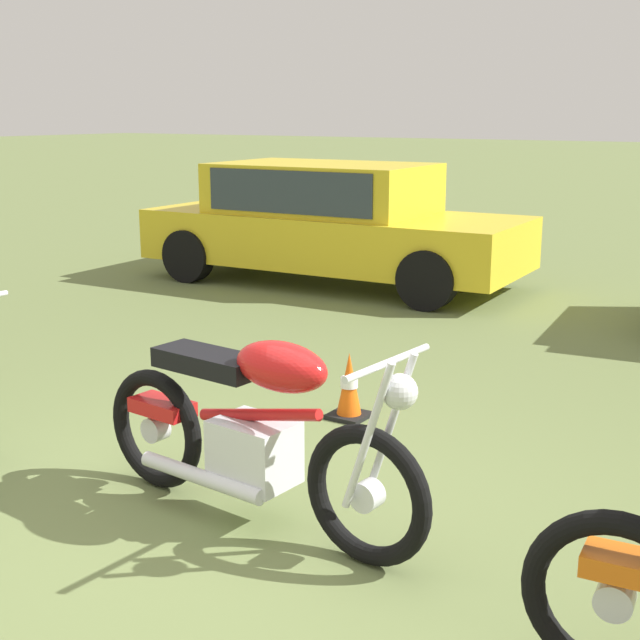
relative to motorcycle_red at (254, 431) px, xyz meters
name	(u,v)px	position (x,y,z in m)	size (l,w,h in m)	color
ground_plane	(209,542)	(-0.06, -0.30, -0.49)	(120.00, 120.00, 0.00)	olive
motorcycle_red	(254,431)	(0.00, 0.00, 0.00)	(2.07, 0.64, 1.02)	black
car_yellow	(329,217)	(-3.06, 5.62, 0.31)	(4.62, 2.04, 1.43)	gold
traffic_cone	(349,389)	(-0.39, 1.59, -0.28)	(0.25, 0.25, 0.46)	#EA590F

